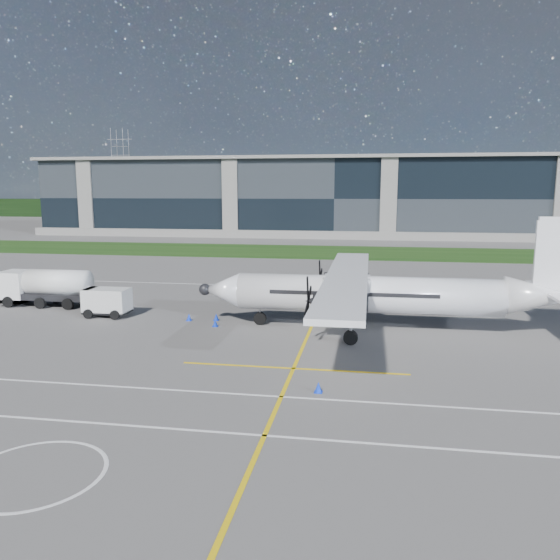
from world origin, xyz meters
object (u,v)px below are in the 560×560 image
Objects in this scene: safety_cone_portwing at (318,387)px; turboprop_aircraft at (382,273)px; safety_cone_nose_stbd at (216,317)px; fuel_tanker_truck at (40,287)px; safety_cone_fwd at (189,317)px; ground_crew_person at (114,301)px; safety_cone_nose_port at (215,323)px; safety_cone_stbdwing at (359,291)px; pylon_west at (121,173)px; baggage_tug at (107,302)px.

turboprop_aircraft is at bearing 76.07° from safety_cone_portwing.
fuel_tanker_truck is at bearing 170.22° from safety_cone_nose_stbd.
fuel_tanker_truck is at bearing 167.33° from safety_cone_fwd.
safety_cone_fwd and safety_cone_portwing have the same top height.
ground_crew_person reaches higher than safety_cone_nose_port.
ground_crew_person is 21.75m from safety_cone_portwing.
safety_cone_stbdwing is at bearing 19.69° from fuel_tanker_truck.
safety_cone_portwing is at bearing -49.93° from safety_cone_fwd.
pylon_west is 16.12× the size of ground_crew_person.
baggage_tug reaches higher than safety_cone_nose_stbd.
pylon_west is 156.53m from fuel_tanker_truck.
turboprop_aircraft is at bearing -1.40° from safety_cone_fwd.
turboprop_aircraft is at bearing -82.30° from safety_cone_stbdwing.
turboprop_aircraft is 51.09× the size of safety_cone_nose_stbd.
pylon_west reaches higher than safety_cone_stbdwing.
safety_cone_stbdwing is at bearing 54.92° from safety_cone_nose_port.
fuel_tanker_truck is 15.74× the size of safety_cone_nose_stbd.
pylon_west is 165.59m from safety_cone_nose_stbd.
baggage_tug is at bearing -147.08° from safety_cone_stbdwing.
safety_cone_portwing is at bearing -93.08° from safety_cone_stbdwing.
pylon_west is 160.39m from safety_cone_stbdwing.
pylon_west is 165.06m from safety_cone_fwd.
turboprop_aircraft is 51.09× the size of safety_cone_fwd.
fuel_tanker_truck is 7.67m from baggage_tug.
ground_crew_person is (0.02, 0.98, -0.10)m from baggage_tug.
safety_cone_portwing is (-1.32, -24.55, 0.00)m from safety_cone_stbdwing.
safety_cone_nose_stbd is at bearing 0.28° from baggage_tug.
safety_cone_stbdwing is (25.33, 9.06, -1.23)m from fuel_tanker_truck.
safety_cone_nose_stbd and safety_cone_stbdwing have the same top height.
turboprop_aircraft is 20.06m from baggage_tug.
safety_cone_fwd is 16.25m from safety_cone_portwing.
safety_cone_portwing is (10.46, -12.44, 0.00)m from safety_cone_fwd.
safety_cone_nose_stbd is 1.78m from safety_cone_nose_port.
safety_cone_fwd is at bearing -63.19° from pylon_west.
safety_cone_stbdwing is at bearing -71.67° from ground_crew_person.
pylon_west is at bearing 117.46° from safety_cone_nose_stbd.
pylon_west reaches higher than safety_cone_fwd.
ground_crew_person is at bearing -149.29° from safety_cone_stbdwing.
safety_cone_portwing is at bearing -32.81° from fuel_tanker_truck.
fuel_tanker_truck is (-27.01, 3.38, -2.36)m from turboprop_aircraft.
pylon_west reaches higher than safety_cone_nose_port.
ground_crew_person is 9.13m from safety_cone_nose_port.
ground_crew_person is 3.72× the size of safety_cone_nose_port.
safety_cone_portwing is at bearing -56.29° from safety_cone_nose_stbd.
fuel_tanker_truck is at bearing -160.31° from safety_cone_stbdwing.
ground_crew_person is at bearing -13.50° from fuel_tanker_truck.
baggage_tug reaches higher than ground_crew_person.
safety_cone_fwd is 16.89m from safety_cone_stbdwing.
fuel_tanker_truck reaches higher than safety_cone_nose_stbd.
safety_cone_portwing is (-3.00, -12.11, -3.58)m from turboprop_aircraft.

